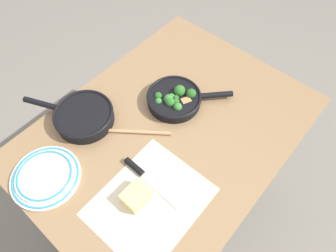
# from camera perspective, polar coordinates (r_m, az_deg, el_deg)

# --- Properties ---
(ground_plane) EXTENTS (14.00, 14.00, 0.00)m
(ground_plane) POSITION_cam_1_polar(r_m,az_deg,el_deg) (1.89, 0.00, -13.28)
(ground_plane) COLOR slate
(dining_table_red) EXTENTS (1.15, 0.85, 0.78)m
(dining_table_red) POSITION_cam_1_polar(r_m,az_deg,el_deg) (1.27, 0.00, -2.79)
(dining_table_red) COLOR olive
(dining_table_red) RESTS_ON ground_plane
(skillet_broccoli) EXTENTS (0.30, 0.29, 0.08)m
(skillet_broccoli) POSITION_cam_1_polar(r_m,az_deg,el_deg) (1.25, 1.39, 5.27)
(skillet_broccoli) COLOR black
(skillet_broccoli) RESTS_ON dining_table_red
(skillet_eggs) EXTENTS (0.24, 0.37, 0.06)m
(skillet_eggs) POSITION_cam_1_polar(r_m,az_deg,el_deg) (1.24, -15.81, 1.83)
(skillet_eggs) COLOR black
(skillet_eggs) RESTS_ON dining_table_red
(wooden_spoon) EXTENTS (0.25, 0.31, 0.02)m
(wooden_spoon) POSITION_cam_1_polar(r_m,az_deg,el_deg) (1.20, -10.48, -0.86)
(wooden_spoon) COLOR tan
(wooden_spoon) RESTS_ON dining_table_red
(parchment_sheet) EXTENTS (0.39, 0.32, 0.00)m
(parchment_sheet) POSITION_cam_1_polar(r_m,az_deg,el_deg) (1.06, -3.47, -14.17)
(parchment_sheet) COLOR beige
(parchment_sheet) RESTS_ON dining_table_red
(grater_knife) EXTENTS (0.03, 0.26, 0.02)m
(grater_knife) POSITION_cam_1_polar(r_m,az_deg,el_deg) (1.09, -4.65, -9.30)
(grater_knife) COLOR silver
(grater_knife) RESTS_ON dining_table_red
(cheese_block) EXTENTS (0.09, 0.08, 0.05)m
(cheese_block) POSITION_cam_1_polar(r_m,az_deg,el_deg) (1.05, -6.11, -13.15)
(cheese_block) COLOR #EFD67A
(cheese_block) RESTS_ON dining_table_red
(dinner_plate_stack) EXTENTS (0.25, 0.25, 0.03)m
(dinner_plate_stack) POSITION_cam_1_polar(r_m,az_deg,el_deg) (1.17, -22.34, -8.86)
(dinner_plate_stack) COLOR silver
(dinner_plate_stack) RESTS_ON dining_table_red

